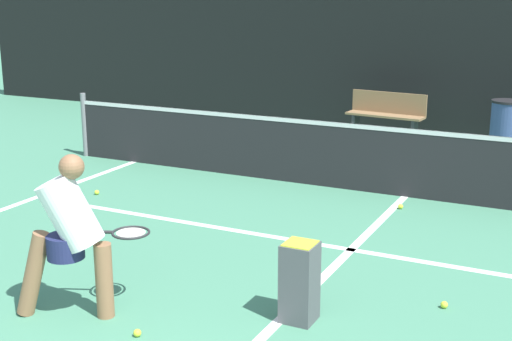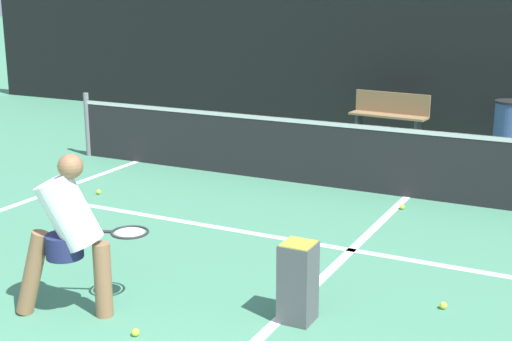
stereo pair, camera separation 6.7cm
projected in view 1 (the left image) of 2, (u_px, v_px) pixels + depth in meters
The scene contains 13 objects.
court_service_line at pixel (351, 250), 7.79m from camera, with size 8.25×0.10×0.01m, color white.
court_center_mark at pixel (314, 286), 6.85m from camera, with size 0.10×6.71×0.01m, color white.
net at pixel (407, 160), 9.63m from camera, with size 11.09×0.09×1.07m.
fence_back at pixel (473, 58), 13.41m from camera, with size 24.00×0.06×2.97m.
player_practicing at pixel (70, 231), 6.06m from camera, with size 1.07×0.90×1.46m.
tennis_ball_scattered_0 at pixel (444, 305), 6.37m from camera, with size 0.07×0.07×0.07m, color #D1E033.
tennis_ball_scattered_6 at pixel (97, 192), 9.85m from camera, with size 0.07×0.07×0.07m, color #D1E033.
tennis_ball_scattered_7 at pixel (137, 333), 5.86m from camera, with size 0.07×0.07×0.07m, color #D1E033.
tennis_ball_scattered_8 at pixel (401, 206), 9.22m from camera, with size 0.07×0.07×0.07m, color #D1E033.
ball_hopper at pixel (300, 280), 6.06m from camera, with size 0.28×0.28×0.71m.
courtside_bench at pixel (386, 114), 13.44m from camera, with size 1.50×0.52×0.86m.
trash_bin at pixel (506, 125), 12.54m from camera, with size 0.56×0.56×0.86m.
parked_car at pixel (408, 76), 17.77m from camera, with size 1.84×4.30×1.45m.
Camera 1 is at (2.30, -2.19, 2.80)m, focal length 50.00 mm.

